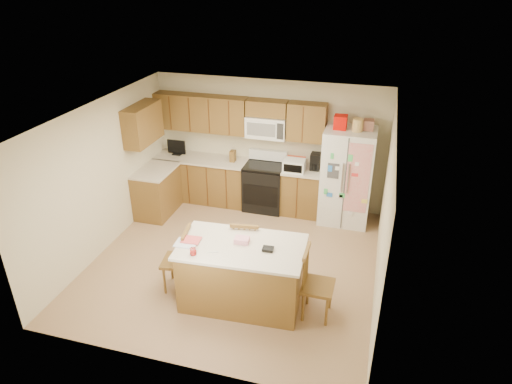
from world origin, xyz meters
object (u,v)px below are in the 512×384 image
(stove, at_px, (265,186))
(island, at_px, (242,274))
(refrigerator, at_px, (347,176))
(windsor_chair_back, at_px, (246,250))
(windsor_chair_right, at_px, (316,285))
(windsor_chair_left, at_px, (179,261))

(stove, distance_m, island, 2.86)
(stove, distance_m, refrigerator, 1.63)
(stove, height_order, windsor_chair_back, stove)
(refrigerator, relative_size, windsor_chair_right, 1.96)
(island, xyz_separation_m, windsor_chair_right, (1.05, 0.00, 0.02))
(refrigerator, xyz_separation_m, windsor_chair_back, (-1.26, -2.20, -0.44))
(refrigerator, distance_m, windsor_chair_right, 2.80)
(windsor_chair_left, height_order, windsor_chair_back, windsor_chair_back)
(windsor_chair_left, bearing_deg, refrigerator, 51.72)
(island, relative_size, windsor_chair_left, 1.77)
(stove, xyz_separation_m, windsor_chair_back, (0.31, -2.27, 0.01))
(stove, relative_size, windsor_chair_right, 1.08)
(refrigerator, height_order, island, refrigerator)
(stove, height_order, refrigerator, refrigerator)
(windsor_chair_back, bearing_deg, windsor_chair_left, -149.73)
(stove, relative_size, refrigerator, 0.55)
(refrigerator, distance_m, windsor_chair_left, 3.49)
(windsor_chair_left, distance_m, windsor_chair_right, 2.04)
(stove, bearing_deg, windsor_chair_left, -101.71)
(windsor_chair_left, bearing_deg, windsor_chair_back, 30.27)
(island, relative_size, windsor_chair_back, 1.75)
(windsor_chair_right, bearing_deg, island, -179.91)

